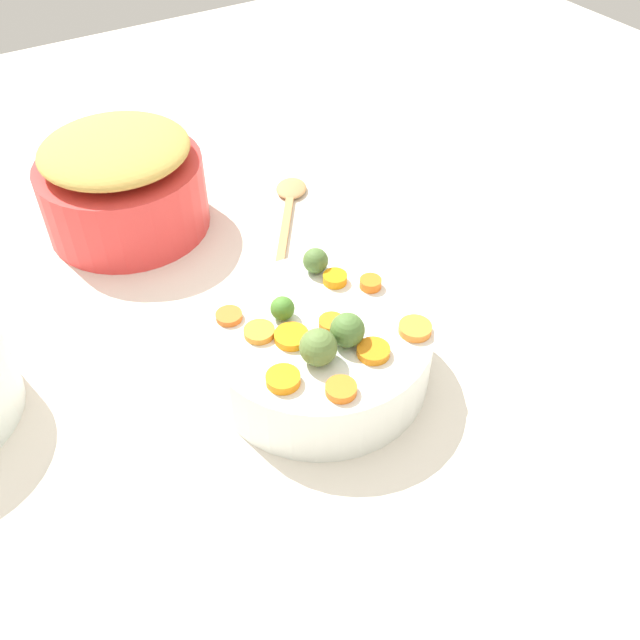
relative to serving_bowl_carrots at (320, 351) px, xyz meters
name	(u,v)px	position (x,y,z in m)	size (l,w,h in m)	color
tabletop	(338,386)	(-0.02, -0.01, -0.05)	(2.40, 2.40, 0.02)	silver
serving_bowl_carrots	(320,351)	(0.00, 0.00, 0.00)	(0.26, 0.26, 0.08)	white
metal_pot	(125,195)	(0.42, 0.09, 0.01)	(0.24, 0.24, 0.11)	red
stuffing_mound	(114,149)	(0.42, 0.09, 0.09)	(0.21, 0.21, 0.04)	tan
carrot_slice_0	(229,316)	(0.07, 0.08, 0.04)	(0.03, 0.03, 0.01)	orange
carrot_slice_1	(373,351)	(-0.07, -0.03, 0.04)	(0.04, 0.04, 0.01)	orange
carrot_slice_2	(330,324)	(-0.01, -0.01, 0.04)	(0.03, 0.03, 0.01)	orange
carrot_slice_3	(415,329)	(-0.06, -0.09, 0.05)	(0.04, 0.04, 0.01)	orange
carrot_slice_4	(335,278)	(0.06, -0.06, 0.05)	(0.03, 0.03, 0.01)	orange
carrot_slice_5	(291,337)	(0.00, 0.04, 0.04)	(0.04, 0.04, 0.01)	orange
carrot_slice_6	(259,332)	(0.02, 0.07, 0.04)	(0.04, 0.04, 0.01)	orange
carrot_slice_7	(371,283)	(0.03, -0.09, 0.05)	(0.03, 0.03, 0.01)	orange
carrot_slice_8	(341,389)	(-0.10, 0.03, 0.05)	(0.03, 0.03, 0.01)	orange
carrot_slice_9	(283,379)	(-0.05, 0.08, 0.05)	(0.04, 0.04, 0.01)	orange
brussels_sprout_0	(318,347)	(-0.04, 0.03, 0.06)	(0.04, 0.04, 0.04)	#5A7738
brussels_sprout_1	(282,308)	(0.04, 0.03, 0.05)	(0.03, 0.03, 0.03)	#467D2A
brussels_sprout_2	(346,331)	(-0.04, -0.01, 0.06)	(0.04, 0.04, 0.04)	#4A6F32
brussels_sprout_3	(316,261)	(0.09, -0.05, 0.06)	(0.03, 0.03, 0.03)	#4C6D33
wooden_spoon	(288,208)	(0.32, -0.14, -0.04)	(0.26, 0.19, 0.01)	tan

